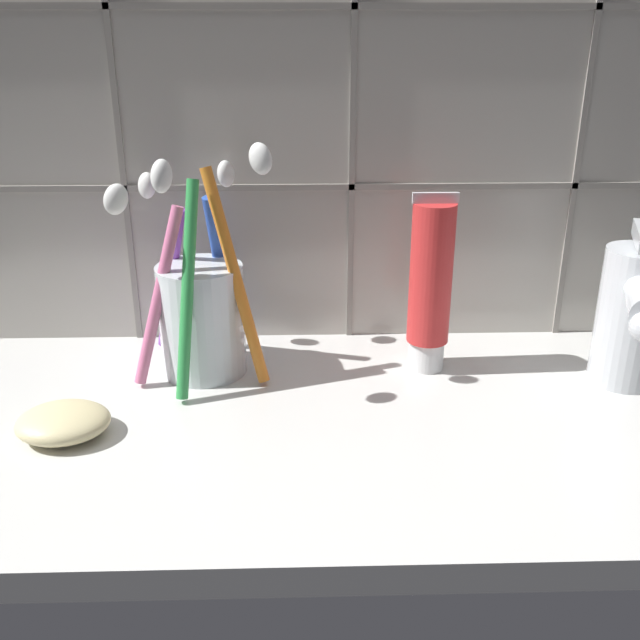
{
  "coord_description": "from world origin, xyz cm",
  "views": [
    {
      "loc": [
        -2.51,
        -44.4,
        27.61
      ],
      "look_at": [
        -1.1,
        3.14,
        8.2
      ],
      "focal_mm": 40.0,
      "sensor_mm": 36.0,
      "label": 1
    }
  ],
  "objects_px": {
    "toothpaste_tube": "(430,285)",
    "soap_bar": "(63,422)",
    "toothbrush_cup": "(201,309)",
    "sink_faucet": "(633,313)"
  },
  "relations": [
    {
      "from": "toothpaste_tube",
      "to": "soap_bar",
      "type": "bearing_deg",
      "value": -159.59
    },
    {
      "from": "toothpaste_tube",
      "to": "sink_faucet",
      "type": "distance_m",
      "value": 0.15
    },
    {
      "from": "toothbrush_cup",
      "to": "sink_faucet",
      "type": "bearing_deg",
      "value": -5.69
    },
    {
      "from": "toothbrush_cup",
      "to": "toothpaste_tube",
      "type": "bearing_deg",
      "value": 0.19
    },
    {
      "from": "toothbrush_cup",
      "to": "toothpaste_tube",
      "type": "height_order",
      "value": "toothbrush_cup"
    },
    {
      "from": "toothbrush_cup",
      "to": "sink_faucet",
      "type": "xyz_separation_m",
      "value": [
        0.33,
        -0.03,
        0.01
      ]
    },
    {
      "from": "sink_faucet",
      "to": "toothpaste_tube",
      "type": "bearing_deg",
      "value": -83.14
    },
    {
      "from": "toothbrush_cup",
      "to": "soap_bar",
      "type": "height_order",
      "value": "toothbrush_cup"
    },
    {
      "from": "toothpaste_tube",
      "to": "sink_faucet",
      "type": "height_order",
      "value": "toothpaste_tube"
    },
    {
      "from": "toothpaste_tube",
      "to": "soap_bar",
      "type": "relative_size",
      "value": 2.28
    }
  ]
}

